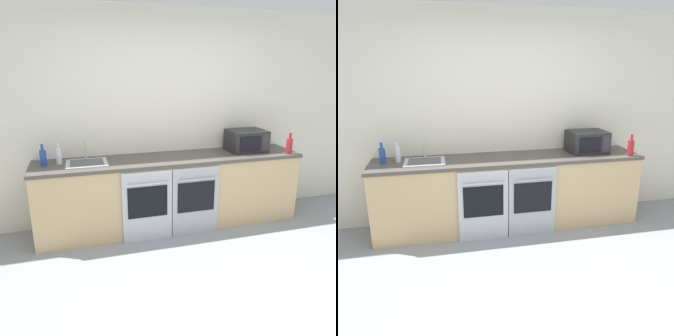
{
  "view_description": "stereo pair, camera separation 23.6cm",
  "coord_description": "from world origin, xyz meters",
  "views": [
    {
      "loc": [
        -1.06,
        -1.98,
        1.91
      ],
      "look_at": [
        -0.04,
        1.65,
        0.75
      ],
      "focal_mm": 35.0,
      "sensor_mm": 36.0,
      "label": 1
    },
    {
      "loc": [
        -0.83,
        -2.04,
        1.91
      ],
      "look_at": [
        -0.04,
        1.65,
        0.75
      ],
      "focal_mm": 35.0,
      "sensor_mm": 36.0,
      "label": 2
    }
  ],
  "objects": [
    {
      "name": "wall_back",
      "position": [
        0.0,
        1.98,
        1.3
      ],
      "size": [
        10.0,
        0.06,
        2.6
      ],
      "color": "silver",
      "rests_on": "ground_plane"
    },
    {
      "name": "oven_right",
      "position": [
        0.2,
        1.33,
        0.42
      ],
      "size": [
        0.56,
        0.06,
        0.83
      ],
      "color": "#A8AAAF",
      "rests_on": "ground_plane"
    },
    {
      "name": "counter_back",
      "position": [
        0.0,
        1.65,
        0.44
      ],
      "size": [
        3.21,
        0.63,
        0.88
      ],
      "color": "tan",
      "rests_on": "ground_plane"
    },
    {
      "name": "bottle_blue",
      "position": [
        -1.44,
        1.7,
        0.97
      ],
      "size": [
        0.07,
        0.07,
        0.24
      ],
      "color": "#234793",
      "rests_on": "counter_back"
    },
    {
      "name": "ground_plane",
      "position": [
        0.0,
        0.0,
        0.0
      ],
      "size": [
        16.0,
        16.0,
        0.0
      ],
      "primitive_type": "plane",
      "color": "gray"
    },
    {
      "name": "microwave",
      "position": [
        1.02,
        1.7,
        1.02
      ],
      "size": [
        0.47,
        0.37,
        0.27
      ],
      "color": "#232326",
      "rests_on": "counter_back"
    },
    {
      "name": "oven_left",
      "position": [
        -0.37,
        1.33,
        0.42
      ],
      "size": [
        0.56,
        0.06,
        0.83
      ],
      "color": "#B7BABF",
      "rests_on": "ground_plane"
    },
    {
      "name": "bottle_clear",
      "position": [
        -1.28,
        1.72,
        0.98
      ],
      "size": [
        0.06,
        0.06,
        0.24
      ],
      "color": "silver",
      "rests_on": "counter_back"
    },
    {
      "name": "sink",
      "position": [
        -0.99,
        1.64,
        0.9
      ],
      "size": [
        0.45,
        0.37,
        0.25
      ],
      "color": "#B7BABF",
      "rests_on": "counter_back"
    },
    {
      "name": "bottle_red",
      "position": [
        1.46,
        1.42,
        0.99
      ],
      "size": [
        0.07,
        0.07,
        0.26
      ],
      "color": "maroon",
      "rests_on": "counter_back"
    }
  ]
}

